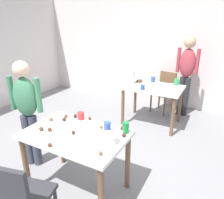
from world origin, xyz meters
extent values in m
plane|color=gray|center=(0.00, 0.00, 0.00)|extent=(6.40, 6.40, 0.00)
cube|color=silver|center=(0.00, 3.20, 1.30)|extent=(6.40, 0.10, 2.60)
cube|color=white|center=(-0.02, -0.08, 0.73)|extent=(1.11, 0.71, 0.04)
cylinder|color=brown|center=(-0.52, -0.38, 0.35)|extent=(0.06, 0.06, 0.71)
cylinder|color=brown|center=(0.47, -0.38, 0.35)|extent=(0.06, 0.06, 0.71)
cylinder|color=brown|center=(-0.52, 0.22, 0.35)|extent=(0.06, 0.06, 0.71)
cylinder|color=brown|center=(0.47, 0.22, 0.35)|extent=(0.06, 0.06, 0.71)
cube|color=silver|center=(0.18, 1.99, 0.73)|extent=(1.06, 0.74, 0.04)
cylinder|color=brown|center=(-0.29, 1.68, 0.35)|extent=(0.06, 0.06, 0.71)
cylinder|color=brown|center=(0.65, 1.68, 0.35)|extent=(0.06, 0.06, 0.71)
cylinder|color=brown|center=(-0.29, 2.30, 0.35)|extent=(0.06, 0.06, 0.71)
cylinder|color=brown|center=(0.65, 2.30, 0.35)|extent=(0.06, 0.06, 0.71)
cube|color=#2D2D33|center=(-0.07, -0.74, 0.43)|extent=(0.48, 0.48, 0.04)
cube|color=#2D2D33|center=(-0.03, -0.91, 0.66)|extent=(0.38, 0.12, 0.42)
cylinder|color=#2D2D33|center=(-0.28, -0.61, 0.21)|extent=(0.04, 0.04, 0.41)
cube|color=brown|center=(0.21, 2.64, 0.43)|extent=(0.50, 0.50, 0.04)
cube|color=brown|center=(0.26, 2.82, 0.66)|extent=(0.38, 0.15, 0.42)
cylinder|color=brown|center=(0.32, 2.43, 0.21)|extent=(0.04, 0.04, 0.41)
cylinder|color=brown|center=(0.00, 2.53, 0.21)|extent=(0.04, 0.04, 0.41)
cylinder|color=brown|center=(0.42, 2.76, 0.21)|extent=(0.04, 0.04, 0.41)
cylinder|color=brown|center=(0.09, 2.86, 0.21)|extent=(0.04, 0.04, 0.41)
cylinder|color=#383D4C|center=(-0.91, 0.00, 0.36)|extent=(0.11, 0.11, 0.73)
cylinder|color=#383D4C|center=(-0.81, 0.03, 0.36)|extent=(0.11, 0.11, 0.73)
ellipsoid|color=#3D7A56|center=(-0.86, 0.02, 0.99)|extent=(0.36, 0.27, 0.52)
sphere|color=beige|center=(-0.86, 0.02, 1.34)|extent=(0.20, 0.20, 0.20)
cylinder|color=#3D7A56|center=(-1.04, -0.03, 1.02)|extent=(0.09, 0.09, 0.44)
cylinder|color=#3D7A56|center=(-0.67, 0.06, 1.02)|extent=(0.09, 0.09, 0.44)
cylinder|color=#28282D|center=(0.69, 2.69, 0.41)|extent=(0.11, 0.11, 0.82)
cylinder|color=#28282D|center=(0.58, 2.71, 0.41)|extent=(0.11, 0.11, 0.82)
ellipsoid|color=#9E3842|center=(0.64, 2.70, 1.11)|extent=(0.35, 0.26, 0.58)
sphere|color=tan|center=(0.64, 2.70, 1.51)|extent=(0.22, 0.22, 0.22)
cylinder|color=#9E3842|center=(0.82, 2.66, 1.15)|extent=(0.08, 0.08, 0.49)
cylinder|color=#9E3842|center=(0.45, 2.73, 1.15)|extent=(0.08, 0.08, 0.49)
cylinder|color=white|center=(0.37, -0.08, 0.79)|extent=(0.20, 0.20, 0.08)
cylinder|color=#198438|center=(0.45, 0.17, 0.81)|extent=(0.07, 0.07, 0.12)
cube|color=silver|center=(-0.19, -0.29, 0.75)|extent=(0.17, 0.02, 0.01)
cylinder|color=red|center=(-0.17, 0.22, 0.80)|extent=(0.08, 0.08, 0.09)
cylinder|color=#3351B2|center=(0.27, 0.10, 0.81)|extent=(0.08, 0.08, 0.12)
sphere|color=#3D2319|center=(-0.02, -0.11, 0.77)|extent=(0.04, 0.04, 0.04)
sphere|color=brown|center=(-0.38, -0.22, 0.77)|extent=(0.05, 0.05, 0.05)
sphere|color=#3D2319|center=(-0.26, 0.22, 0.77)|extent=(0.05, 0.05, 0.05)
sphere|color=brown|center=(0.42, -0.29, 0.77)|extent=(0.04, 0.04, 0.04)
sphere|color=#3D2319|center=(0.39, 0.22, 0.77)|extent=(0.04, 0.04, 0.04)
sphere|color=brown|center=(0.17, 0.14, 0.77)|extent=(0.04, 0.04, 0.04)
sphere|color=#3D2319|center=(0.47, 0.09, 0.77)|extent=(0.04, 0.04, 0.04)
sphere|color=brown|center=(-0.46, 0.01, 0.77)|extent=(0.05, 0.05, 0.05)
sphere|color=#3D2319|center=(-0.32, 0.09, 0.77)|extent=(0.05, 0.05, 0.05)
sphere|color=brown|center=(-0.06, 0.26, 0.77)|extent=(0.04, 0.04, 0.04)
sphere|color=brown|center=(-0.29, -0.18, 0.77)|extent=(0.05, 0.05, 0.05)
sphere|color=brown|center=(-0.07, -0.41, 0.77)|extent=(0.04, 0.04, 0.04)
sphere|color=brown|center=(-0.36, 0.17, 0.77)|extent=(0.05, 0.05, 0.05)
cylinder|color=white|center=(-0.26, 2.00, 0.88)|extent=(0.12, 0.12, 0.25)
cylinder|color=green|center=(0.54, 2.30, 0.81)|extent=(0.09, 0.09, 0.12)
cylinder|color=#3351B2|center=(0.08, 2.30, 0.80)|extent=(0.08, 0.08, 0.10)
cylinder|color=#3351B2|center=(0.08, 1.71, 0.80)|extent=(0.08, 0.08, 0.09)
torus|color=white|center=(-0.17, 1.71, 0.77)|extent=(0.10, 0.10, 0.03)
torus|color=brown|center=(-0.16, 2.18, 0.77)|extent=(0.14, 0.14, 0.04)
torus|color=white|center=(0.00, 2.06, 0.77)|extent=(0.12, 0.12, 0.03)
camera|label=1|loc=(1.24, -1.61, 1.85)|focal=33.00mm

